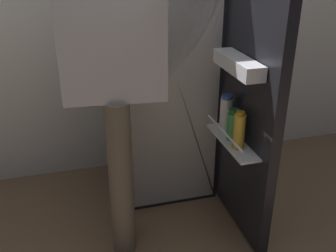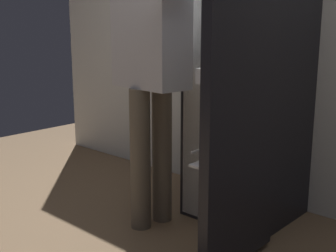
# 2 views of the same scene
# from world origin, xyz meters

# --- Properties ---
(ground_plane) EXTENTS (6.09, 6.09, 0.00)m
(ground_plane) POSITION_xyz_m (0.00, 0.00, 0.00)
(ground_plane) COLOR brown
(kitchen_wall) EXTENTS (4.40, 0.10, 2.60)m
(kitchen_wall) POSITION_xyz_m (0.00, 0.88, 1.30)
(kitchen_wall) COLOR silver
(kitchen_wall) RESTS_ON ground_plane
(refrigerator) EXTENTS (0.65, 1.15, 1.81)m
(refrigerator) POSITION_xyz_m (0.03, 0.49, 0.90)
(refrigerator) COLOR black
(refrigerator) RESTS_ON ground_plane
(person) EXTENTS (0.56, 0.81, 1.68)m
(person) POSITION_xyz_m (-0.33, 0.03, 1.01)
(person) COLOR #665B4C
(person) RESTS_ON ground_plane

